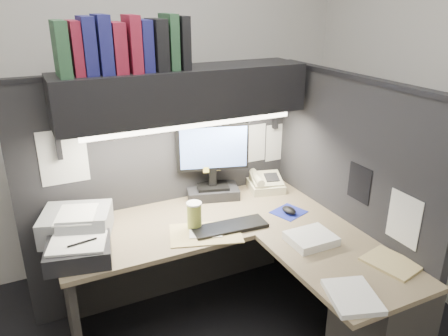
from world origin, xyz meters
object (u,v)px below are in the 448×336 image
Objects in this scene: desk at (284,293)px; keyboard at (230,227)px; monitor at (213,169)px; telephone at (266,183)px; notebook_stack at (79,252)px; overhead_shelf at (184,93)px; printer at (77,224)px; coffee_cup at (194,217)px.

desk is 0.50m from keyboard.
monitor is 2.16× the size of telephone.
notebook_stack is at bearing -140.48° from monitor.
keyboard is (-0.18, 0.36, 0.30)m from desk.
overhead_shelf is 6.30× the size of telephone.
keyboard is at bearing 116.56° from desk.
notebook_stack reaches higher than telephone.
monitor is at bearing 27.30° from printer.
monitor is 1.07m from notebook_stack.
monitor reaches higher than telephone.
keyboard is at bearing -85.85° from monitor.
telephone is at bearing 43.16° from keyboard.
monitor is 0.49m from coffee_cup.
printer is at bearing -155.32° from monitor.
overhead_shelf is 1.10m from notebook_stack.
coffee_cup is (-0.07, -0.30, -0.69)m from overhead_shelf.
desk is at bearing -68.24° from monitor.
telephone is 1.50× the size of coffee_cup.
keyboard is at bearing -2.01° from printer.
coffee_cup is 0.43× the size of printer.
desk is at bearing -97.77° from telephone.
telephone is (0.62, 0.01, -0.72)m from overhead_shelf.
notebook_stack reaches higher than desk.
overhead_shelf is at bearing -147.03° from monitor.
printer is (-1.34, -0.09, 0.03)m from telephone.
keyboard is 0.88m from notebook_stack.
notebook_stack is (-1.06, 0.40, 0.34)m from desk.
telephone is at bearing 15.10° from notebook_stack.
telephone is 0.74× the size of notebook_stack.
telephone is 0.64× the size of printer.
desk is 1.10× the size of overhead_shelf.
notebook_stack is at bearing 159.43° from desk.
keyboard is 2.81× the size of coffee_cup.
coffee_cup is at bearing -103.09° from overhead_shelf.
overhead_shelf is 4.66× the size of notebook_stack.
overhead_shelf reaches higher than telephone.
coffee_cup is at bearing -140.70° from telephone.
desk is at bearing -20.57° from notebook_stack.
coffee_cup is (-0.69, -0.32, 0.03)m from telephone.
overhead_shelf is 1.00m from printer.
notebook_stack reaches higher than keyboard.
monitor reaches higher than keyboard.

